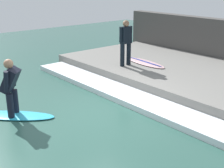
% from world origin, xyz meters
% --- Properties ---
extents(ground_plane, '(28.00, 28.00, 0.00)m').
position_xyz_m(ground_plane, '(0.00, 0.00, 0.00)').
color(ground_plane, '#2D564C').
extents(concrete_ledge, '(4.40, 9.80, 0.40)m').
position_xyz_m(concrete_ledge, '(4.00, 0.00, 0.20)').
color(concrete_ledge, slate).
rests_on(concrete_ledge, ground_plane).
extents(wave_foam_crest, '(0.97, 9.31, 0.16)m').
position_xyz_m(wave_foam_crest, '(1.31, 0.00, 0.08)').
color(wave_foam_crest, silver).
rests_on(wave_foam_crest, ground_plane).
extents(surfboard_riding, '(1.87, 1.89, 0.06)m').
position_xyz_m(surfboard_riding, '(-1.73, 1.22, 0.03)').
color(surfboard_riding, '#2DADD1').
rests_on(surfboard_riding, ground_plane).
extents(surfer_riding, '(0.62, 0.62, 1.43)m').
position_xyz_m(surfer_riding, '(-1.73, 1.22, 0.85)').
color(surfer_riding, black).
rests_on(surfer_riding, surfboard_riding).
extents(surfer_waiting_near, '(0.54, 0.27, 1.58)m').
position_xyz_m(surfer_waiting_near, '(2.75, 1.94, 1.29)').
color(surfer_waiting_near, black).
rests_on(surfer_waiting_near, concrete_ledge).
extents(surfboard_waiting_near, '(0.73, 1.95, 0.07)m').
position_xyz_m(surfboard_waiting_near, '(3.49, 1.70, 0.43)').
color(surfboard_waiting_near, beige).
rests_on(surfboard_waiting_near, concrete_ledge).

